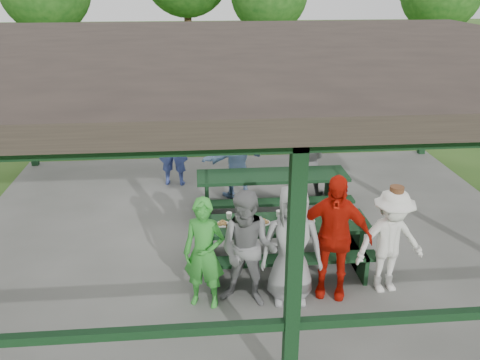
{
  "coord_description": "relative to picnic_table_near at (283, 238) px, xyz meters",
  "views": [
    {
      "loc": [
        -0.91,
        -8.04,
        4.37
      ],
      "look_at": [
        -0.22,
        -0.3,
        1.2
      ],
      "focal_mm": 38.0,
      "sensor_mm": 36.0,
      "label": 1
    }
  ],
  "objects": [
    {
      "name": "pickup_truck",
      "position": [
        1.25,
        10.1,
        0.25
      ],
      "size": [
        6.15,
        3.26,
        1.65
      ],
      "primitive_type": "imported",
      "rotation": [
        0.0,
        0.0,
        1.66
      ],
      "color": "silver",
      "rests_on": "ground"
    },
    {
      "name": "spectator_grey",
      "position": [
        0.97,
        2.76,
        0.26
      ],
      "size": [
        0.86,
        0.76,
        1.47
      ],
      "primitive_type": "imported",
      "rotation": [
        0.0,
        0.0,
        2.81
      ],
      "color": "gray",
      "rests_on": "concrete_slab"
    },
    {
      "name": "contestant_green",
      "position": [
        -1.23,
        -0.9,
        0.32
      ],
      "size": [
        0.67,
        0.54,
        1.59
      ],
      "primitive_type": "imported",
      "rotation": [
        0.0,
        0.0,
        -0.3
      ],
      "color": "green",
      "rests_on": "concrete_slab"
    },
    {
      "name": "contestant_grey_left",
      "position": [
        -0.64,
        -0.94,
        0.36
      ],
      "size": [
        0.98,
        0.87,
        1.67
      ],
      "primitive_type": "imported",
      "rotation": [
        0.0,
        0.0,
        -0.34
      ],
      "color": "gray",
      "rests_on": "concrete_slab"
    },
    {
      "name": "concrete_slab",
      "position": [
        -0.37,
        1.2,
        -0.53
      ],
      "size": [
        10.0,
        8.0,
        0.1
      ],
      "primitive_type": "cube",
      "color": "#60605C",
      "rests_on": "ground"
    },
    {
      "name": "contestant_white_fedora",
      "position": [
        1.38,
        -0.79,
        0.31
      ],
      "size": [
        1.07,
        0.69,
        1.62
      ],
      "rotation": [
        0.0,
        0.0,
        0.12
      ],
      "color": "white",
      "rests_on": "concrete_slab"
    },
    {
      "name": "picnic_table_far",
      "position": [
        0.12,
        2.0,
        0.01
      ],
      "size": [
        2.85,
        1.39,
        0.75
      ],
      "color": "black",
      "rests_on": "concrete_slab"
    },
    {
      "name": "pavilion_structure",
      "position": [
        -0.37,
        1.2,
        2.59
      ],
      "size": [
        10.6,
        8.6,
        3.24
      ],
      "color": "black",
      "rests_on": "concrete_slab"
    },
    {
      "name": "spectator_lblue",
      "position": [
        -0.48,
        2.8,
        0.29
      ],
      "size": [
        1.48,
        0.92,
        1.53
      ],
      "primitive_type": "imported",
      "rotation": [
        0.0,
        0.0,
        3.5
      ],
      "color": "#96BBE8",
      "rests_on": "concrete_slab"
    },
    {
      "name": "spectator_blue",
      "position": [
        -1.8,
        3.51,
        0.41
      ],
      "size": [
        0.7,
        0.52,
        1.76
      ],
      "primitive_type": "imported",
      "rotation": [
        0.0,
        0.0,
        2.99
      ],
      "color": "#3B4C9A",
      "rests_on": "concrete_slab"
    },
    {
      "name": "picnic_table_near",
      "position": [
        0.0,
        0.0,
        0.0
      ],
      "size": [
        2.61,
        1.39,
        0.75
      ],
      "color": "black",
      "rests_on": "concrete_slab"
    },
    {
      "name": "contestant_red",
      "position": [
        0.55,
        -0.8,
        0.43
      ],
      "size": [
        1.15,
        0.76,
        1.82
      ],
      "primitive_type": "imported",
      "rotation": [
        0.0,
        0.0,
        -0.32
      ],
      "color": "red",
      "rests_on": "concrete_slab"
    },
    {
      "name": "ground",
      "position": [
        -0.37,
        1.2,
        -0.58
      ],
      "size": [
        90.0,
        90.0,
        0.0
      ],
      "primitive_type": "plane",
      "color": "#295019",
      "rests_on": "ground"
    },
    {
      "name": "contestant_grey_mid",
      "position": [
        -0.05,
        -0.9,
        0.38
      ],
      "size": [
        0.88,
        0.62,
        1.72
      ],
      "primitive_type": "imported",
      "rotation": [
        0.0,
        0.0,
        -0.09
      ],
      "color": "gray",
      "rests_on": "concrete_slab"
    },
    {
      "name": "table_setting",
      "position": [
        -0.11,
        0.02,
        0.31
      ],
      "size": [
        2.31,
        0.45,
        0.1
      ],
      "color": "white",
      "rests_on": "picnic_table_near"
    },
    {
      "name": "farm_trailer",
      "position": [
        -1.24,
        10.03,
        0.15
      ],
      "size": [
        4.21,
        2.5,
        1.46
      ],
      "rotation": [
        0.0,
        0.0,
        -0.28
      ],
      "color": "navy",
      "rests_on": "ground"
    }
  ]
}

